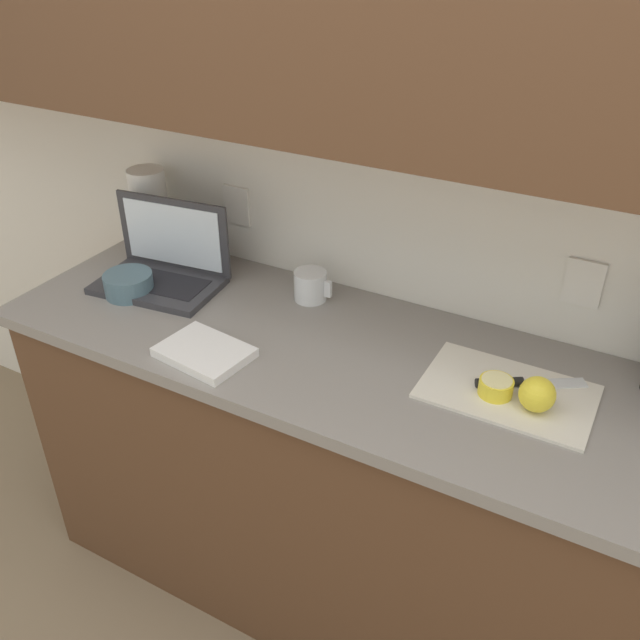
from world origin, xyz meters
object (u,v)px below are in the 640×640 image
object	(u,v)px
laptop	(165,264)
paper_towel_roll	(151,211)
cutting_board	(507,392)
knife	(512,383)
measuring_cup	(311,286)
lemon_half_cut	(496,387)
bowl_white	(129,284)
lemon_whole_beside	(537,394)

from	to	relation	value
laptop	paper_towel_roll	xyz separation A→B (m)	(-0.17, 0.15, 0.08)
laptop	cutting_board	xyz separation A→B (m)	(1.04, -0.04, -0.05)
knife	paper_towel_roll	distance (m)	1.23
laptop	measuring_cup	distance (m)	0.44
lemon_half_cut	measuring_cup	world-z (taller)	measuring_cup
cutting_board	measuring_cup	world-z (taller)	measuring_cup
cutting_board	measuring_cup	distance (m)	0.63
bowl_white	paper_towel_roll	distance (m)	0.31
knife	bowl_white	distance (m)	1.09
lemon_whole_beside	bowl_white	size ratio (longest dim) A/B	0.58
measuring_cup	lemon_half_cut	bearing A→B (deg)	-17.84
bowl_white	paper_towel_roll	bearing A→B (deg)	115.85
lemon_half_cut	paper_towel_roll	world-z (taller)	paper_towel_roll
laptop	lemon_whole_beside	distance (m)	1.11
lemon_half_cut	measuring_cup	size ratio (longest dim) A/B	0.69
laptop	knife	distance (m)	1.04
paper_towel_roll	cutting_board	bearing A→B (deg)	-9.09
lemon_whole_beside	bowl_white	bearing A→B (deg)	-178.50
lemon_whole_beside	knife	bearing A→B (deg)	138.30
laptop	measuring_cup	xyz separation A→B (m)	(0.43, 0.12, -0.01)
lemon_whole_beside	measuring_cup	size ratio (longest dim) A/B	0.71
knife	paper_towel_roll	world-z (taller)	paper_towel_roll
laptop	bowl_white	world-z (taller)	laptop
lemon_half_cut	paper_towel_roll	distance (m)	1.21
laptop	knife	size ratio (longest dim) A/B	1.62
measuring_cup	lemon_whole_beside	bearing A→B (deg)	-16.11
lemon_half_cut	bowl_white	size ratio (longest dim) A/B	0.56
measuring_cup	bowl_white	distance (m)	0.52
knife	cutting_board	bearing A→B (deg)	-130.10
knife	lemon_half_cut	size ratio (longest dim) A/B	3.02
lemon_half_cut	measuring_cup	bearing A→B (deg)	162.16
measuring_cup	paper_towel_roll	bearing A→B (deg)	176.73
knife	lemon_whole_beside	world-z (taller)	lemon_whole_beside
knife	bowl_white	world-z (taller)	bowl_white
cutting_board	lemon_whole_beside	xyz separation A→B (m)	(0.07, -0.04, 0.04)
bowl_white	lemon_whole_beside	bearing A→B (deg)	1.50
knife	lemon_half_cut	bearing A→B (deg)	-148.21
knife	measuring_cup	size ratio (longest dim) A/B	2.09
knife	lemon_whole_beside	distance (m)	0.09
cutting_board	knife	xyz separation A→B (m)	(0.00, 0.02, 0.01)
lemon_half_cut	knife	bearing A→B (deg)	63.81
cutting_board	knife	size ratio (longest dim) A/B	1.63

